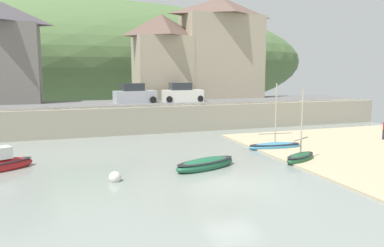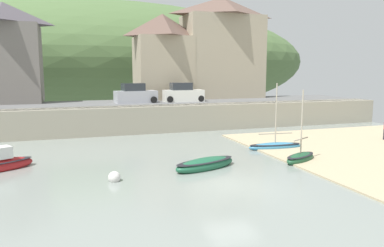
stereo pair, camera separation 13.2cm
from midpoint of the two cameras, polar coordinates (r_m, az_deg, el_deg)
quay_seawall at (r=34.85m, az=-5.81°, el=1.08°), size 48.00×9.40×2.40m
hillside_backdrop at (r=71.77m, az=-13.46°, el=9.26°), size 80.00×44.00×20.89m
waterfront_building_left at (r=41.86m, az=-26.50°, el=9.72°), size 6.79×6.29×9.81m
waterfront_building_centre at (r=42.79m, az=-4.39°, el=10.24°), size 6.32×5.65×9.42m
waterfront_building_right at (r=45.15m, az=4.69°, el=11.51°), size 9.30×5.58×11.63m
rowboat_small_beached at (r=21.59m, az=2.22°, el=-6.23°), size 4.29×2.55×0.81m
motorboat_with_cabin at (r=27.55m, az=12.70°, el=-3.34°), size 4.09×1.39×4.84m
sailboat_tall_mast at (r=24.11m, az=16.37°, el=-5.01°), size 2.98×2.19×4.61m
parked_car_near_slipway at (r=37.59m, az=-8.56°, el=4.37°), size 4.27×2.16×1.95m
parked_car_by_wall at (r=38.76m, az=-1.31°, el=4.57°), size 4.14×1.82×1.95m
mooring_buoy at (r=19.60m, az=-11.57°, el=-8.07°), size 0.64×0.64×0.64m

